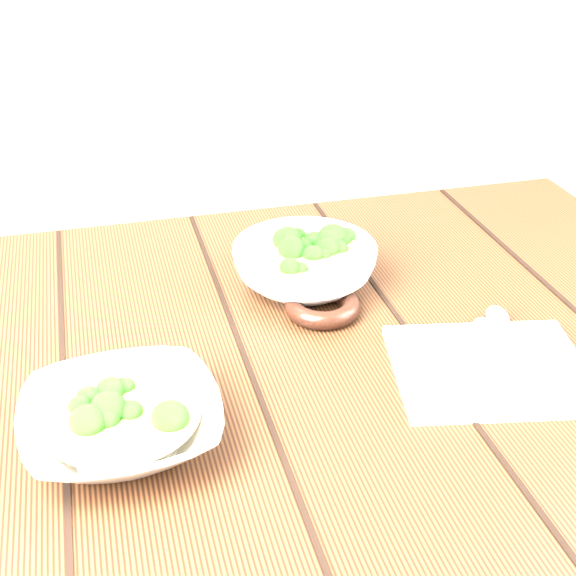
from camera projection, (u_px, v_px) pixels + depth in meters
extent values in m
cube|color=#311C0E|center=(262.00, 369.00, 0.92)|extent=(1.20, 0.80, 0.04)
cube|color=#311C0E|center=(502.00, 388.00, 1.51)|extent=(0.07, 0.07, 0.71)
imported|color=silver|center=(122.00, 424.00, 0.77)|extent=(0.20, 0.20, 0.05)
cylinder|color=#A18848|center=(121.00, 413.00, 0.76)|extent=(0.15, 0.15, 0.00)
ellipsoid|color=#287B1B|center=(139.00, 402.00, 0.77)|extent=(0.03, 0.03, 0.02)
ellipsoid|color=#287B1B|center=(133.00, 388.00, 0.79)|extent=(0.03, 0.03, 0.02)
ellipsoid|color=#287B1B|center=(103.00, 384.00, 0.79)|extent=(0.03, 0.03, 0.02)
ellipsoid|color=#287B1B|center=(98.00, 405.00, 0.76)|extent=(0.03, 0.03, 0.02)
ellipsoid|color=#287B1B|center=(84.00, 421.00, 0.74)|extent=(0.03, 0.03, 0.02)
ellipsoid|color=#287B1B|center=(98.00, 441.00, 0.72)|extent=(0.03, 0.03, 0.02)
ellipsoid|color=#287B1B|center=(131.00, 423.00, 0.74)|extent=(0.03, 0.03, 0.02)
ellipsoid|color=#287B1B|center=(159.00, 414.00, 0.75)|extent=(0.03, 0.03, 0.02)
imported|color=silver|center=(305.00, 266.00, 1.04)|extent=(0.23, 0.23, 0.06)
cylinder|color=#A18848|center=(305.00, 253.00, 1.03)|extent=(0.15, 0.15, 0.00)
ellipsoid|color=#287B1B|center=(317.00, 246.00, 1.03)|extent=(0.03, 0.03, 0.03)
ellipsoid|color=#287B1B|center=(312.00, 239.00, 1.05)|extent=(0.03, 0.03, 0.03)
ellipsoid|color=#287B1B|center=(292.00, 236.00, 1.06)|extent=(0.03, 0.03, 0.03)
ellipsoid|color=#287B1B|center=(289.00, 246.00, 1.03)|extent=(0.03, 0.03, 0.03)
ellipsoid|color=#287B1B|center=(278.00, 252.00, 1.02)|extent=(0.03, 0.03, 0.03)
ellipsoid|color=#287B1B|center=(282.00, 263.00, 0.99)|extent=(0.03, 0.03, 0.03)
ellipsoid|color=#287B1B|center=(306.00, 259.00, 1.00)|extent=(0.03, 0.03, 0.03)
ellipsoid|color=#287B1B|center=(326.00, 260.00, 1.00)|extent=(0.03, 0.03, 0.03)
ellipsoid|color=#287B1B|center=(344.00, 252.00, 1.02)|extent=(0.03, 0.03, 0.03)
torus|color=black|center=(322.00, 306.00, 0.99)|extent=(0.12, 0.12, 0.02)
cube|color=beige|center=(490.00, 369.00, 0.88)|extent=(0.24, 0.21, 0.01)
cylinder|color=#A19C8E|center=(480.00, 366.00, 0.87)|extent=(0.07, 0.12, 0.01)
ellipsoid|color=#A19C8E|center=(483.00, 328.00, 0.94)|extent=(0.05, 0.06, 0.01)
cylinder|color=#A19C8E|center=(507.00, 354.00, 0.89)|extent=(0.05, 0.13, 0.01)
ellipsoid|color=#A19C8E|center=(498.00, 316.00, 0.96)|extent=(0.04, 0.06, 0.01)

